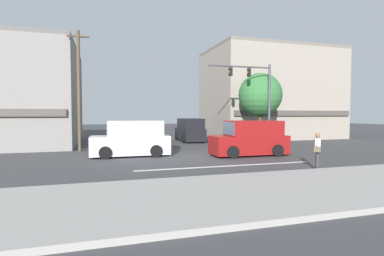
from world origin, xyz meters
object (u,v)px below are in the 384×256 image
Objects in this scene: pedestrian_foreground_with_bag at (317,149)px; street_tree at (260,95)px; utility_pole_far_right at (259,96)px; van_parked_curbside at (132,139)px; van_crossing_leftbound at (250,139)px; utility_pole_near_left at (79,89)px; traffic_light_mast at (258,92)px; van_crossing_center at (190,130)px.

street_tree is at bearing 73.36° from pedestrian_foreground_with_bag.
street_tree is 4.22m from utility_pole_far_right.
van_parked_curbside and van_crossing_leftbound have the same top height.
utility_pole_near_left is at bearing -165.43° from utility_pole_far_right.
utility_pole_far_right is 14.98m from van_parked_curbside.
street_tree is 1.26× the size of van_parked_curbside.
utility_pole_far_right is at bearing 59.84° from traffic_light_mast.
utility_pole_near_left is 1.74× the size of van_parked_curbside.
traffic_light_mast is 10.02m from van_parked_curbside.
utility_pole_near_left is 16.30m from utility_pole_far_right.
pedestrian_foreground_with_bag is (0.55, -5.25, -0.05)m from van_crossing_leftbound.
van_crossing_leftbound is 1.00× the size of van_crossing_center.
traffic_light_mast is (-3.28, -5.65, -0.10)m from utility_pole_far_right.
van_crossing_center is 2.78× the size of pedestrian_foreground_with_bag.
street_tree is 3.50× the size of pedestrian_foreground_with_bag.
utility_pole_far_right is 6.54m from traffic_light_mast.
pedestrian_foreground_with_bag is (7.47, -7.07, -0.05)m from van_parked_curbside.
utility_pole_near_left is at bearing 135.78° from pedestrian_foreground_with_bag.
street_tree is at bearing -117.76° from utility_pole_far_right.
traffic_light_mast is at bearing 55.44° from van_crossing_leftbound.
utility_pole_near_left reaches higher than street_tree.
traffic_light_mast is at bearing -120.16° from utility_pole_far_right.
utility_pole_near_left is at bearing -178.46° from street_tree.
van_parked_curbside is 1.00× the size of van_crossing_leftbound.
traffic_light_mast is at bearing -63.72° from van_crossing_center.
utility_pole_far_right is (1.96, 3.73, 0.21)m from street_tree.
utility_pole_near_left is 1.30× the size of traffic_light_mast.
utility_pole_far_right is 4.94× the size of pedestrian_foreground_with_bag.
traffic_light_mast reaches higher than street_tree.
traffic_light_mast is (-1.32, -1.92, 0.11)m from street_tree.
street_tree is 11.68m from van_parked_curbside.
utility_pole_far_right reaches higher than pedestrian_foreground_with_bag.
utility_pole_near_left reaches higher than van_crossing_leftbound.
van_crossing_center is 15.46m from pedestrian_foreground_with_bag.
van_parked_curbside is (-10.67, -3.64, -3.06)m from street_tree.
pedestrian_foreground_with_bag is (10.62, -10.33, -3.23)m from utility_pole_near_left.
van_crossing_center is at bearing 116.28° from traffic_light_mast.
van_parked_curbside is 10.31m from van_crossing_center.
utility_pole_far_right is (15.78, 4.10, 0.10)m from utility_pole_near_left.
van_crossing_center is (6.08, 8.33, 0.00)m from van_parked_curbside.
street_tree reaches higher than van_crossing_center.
street_tree is at bearing 1.54° from utility_pole_near_left.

